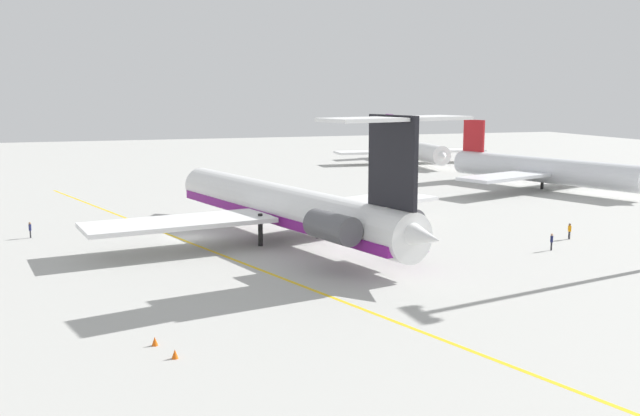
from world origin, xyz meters
TOP-DOWN VIEW (x-y plane):
  - ground at (0.00, 0.00)m, footprint 316.03×316.03m
  - main_jetliner at (5.30, 9.44)m, footprint 44.89×40.22m
  - airliner_far_left at (-63.42, 55.76)m, footprint 33.54×33.13m
  - airliner_mid_left at (-19.68, 58.17)m, footprint 33.90×34.04m
  - ground_crew_near_nose at (13.01, 37.44)m, footprint 0.42×0.27m
  - ground_crew_near_tail at (16.92, 32.42)m, footprint 0.27×0.38m
  - ground_crew_portside at (-5.02, -15.87)m, footprint 0.42×0.27m
  - safety_cone_nose at (31.68, -6.42)m, footprint 0.40×0.40m
  - safety_cone_wingtip at (34.19, -5.51)m, footprint 0.40×0.40m
  - taxiway_centreline at (4.06, 0.16)m, footprint 93.96×30.77m

SIDE VIEW (x-z plane):
  - ground at x=0.00m, z-range 0.00..0.00m
  - taxiway_centreline at x=4.06m, z-range 0.00..0.01m
  - safety_cone_nose at x=31.68m, z-range 0.00..0.55m
  - safety_cone_wingtip at x=34.19m, z-range 0.00..0.55m
  - ground_crew_near_tail at x=16.92m, z-range 0.22..1.89m
  - ground_crew_near_nose at x=13.01m, z-range 0.22..1.90m
  - ground_crew_portside at x=-5.02m, z-range 0.22..1.91m
  - airliner_far_left at x=-63.42m, z-range -2.06..7.97m
  - airliner_mid_left at x=-19.68m, z-range -2.14..8.27m
  - main_jetliner at x=5.30m, z-range -3.02..10.28m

